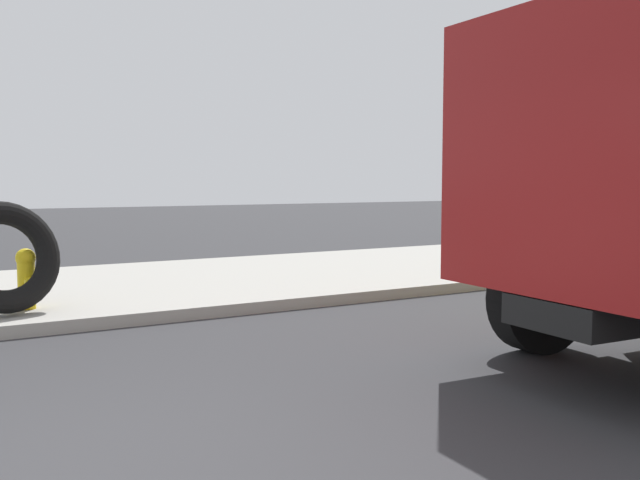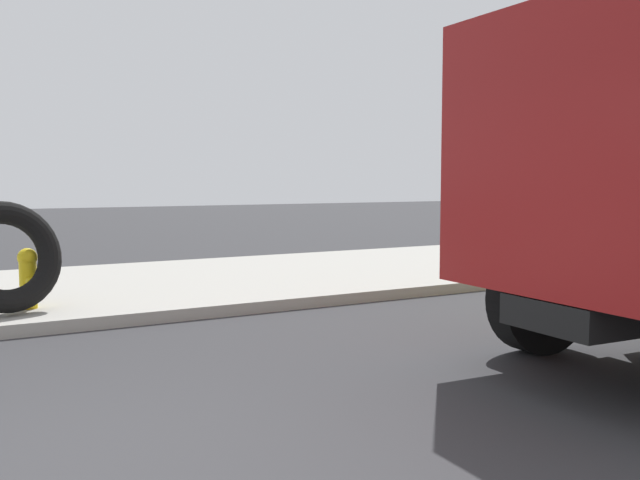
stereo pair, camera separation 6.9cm
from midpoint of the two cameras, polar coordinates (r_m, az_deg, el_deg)
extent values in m
cylinder|color=yellow|center=(9.13, -22.72, -3.42)|extent=(0.20, 0.20, 0.55)
sphere|color=yellow|center=(9.09, -22.79, -1.34)|extent=(0.23, 0.23, 0.23)
cylinder|color=yellow|center=(8.94, -22.59, -3.15)|extent=(0.09, 0.16, 0.09)
cylinder|color=yellow|center=(9.29, -22.88, -2.87)|extent=(0.09, 0.16, 0.09)
cylinder|color=yellow|center=(8.95, -22.57, -3.57)|extent=(0.11, 0.16, 0.11)
torus|color=black|center=(8.80, -24.32, -1.24)|extent=(1.41, 0.91, 1.32)
cylinder|color=black|center=(7.24, 16.99, -4.35)|extent=(1.11, 0.35, 1.10)
cylinder|color=#595B5E|center=(12.97, 18.91, 9.11)|extent=(0.12, 0.12, 5.10)
camera|label=1|loc=(0.03, -90.26, -0.02)|focal=39.82mm
camera|label=2|loc=(0.03, 89.74, 0.02)|focal=39.82mm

